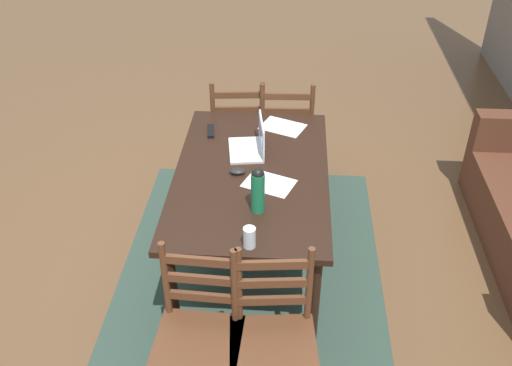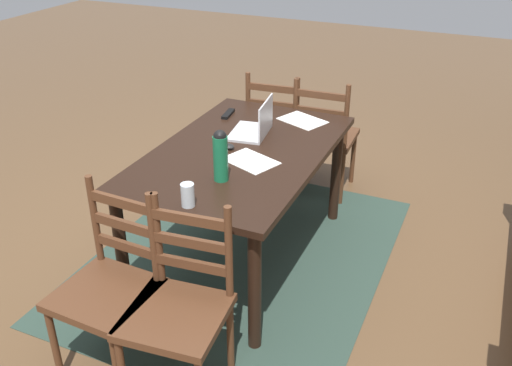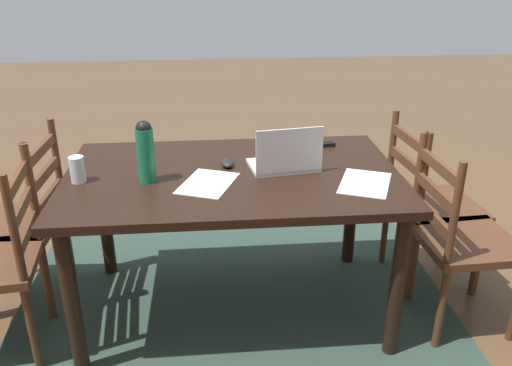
{
  "view_description": "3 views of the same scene",
  "coord_description": "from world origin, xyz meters",
  "px_view_note": "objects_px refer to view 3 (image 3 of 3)",
  "views": [
    {
      "loc": [
        3.02,
        0.24,
        2.82
      ],
      "look_at": [
        0.02,
        0.03,
        0.71
      ],
      "focal_mm": 40.68,
      "sensor_mm": 36.0,
      "label": 1
    },
    {
      "loc": [
        2.78,
        1.32,
        2.19
      ],
      "look_at": [
        -0.12,
        0.05,
        0.5
      ],
      "focal_mm": 39.73,
      "sensor_mm": 36.0,
      "label": 2
    },
    {
      "loc": [
        0.1,
        2.32,
        1.74
      ],
      "look_at": [
        -0.12,
        -0.14,
        0.65
      ],
      "focal_mm": 37.29,
      "sensor_mm": 36.0,
      "label": 3
    }
  ],
  "objects_px": {
    "dining_table": "(233,191)",
    "water_bottle": "(145,151)",
    "computer_mouse": "(227,163)",
    "chair_right_near": "(22,221)",
    "chair_left_near": "(429,205)",
    "tv_remote": "(319,145)",
    "chair_left_far": "(460,240)",
    "drinking_glass": "(77,169)",
    "laptop": "(286,159)"
  },
  "relations": [
    {
      "from": "chair_left_near",
      "to": "chair_right_near",
      "type": "height_order",
      "value": "same"
    },
    {
      "from": "water_bottle",
      "to": "tv_remote",
      "type": "xyz_separation_m",
      "value": [
        -0.87,
        -0.39,
        -0.14
      ]
    },
    {
      "from": "chair_left_far",
      "to": "chair_right_near",
      "type": "distance_m",
      "value": 2.19
    },
    {
      "from": "chair_left_near",
      "to": "tv_remote",
      "type": "relative_size",
      "value": 5.59
    },
    {
      "from": "computer_mouse",
      "to": "chair_right_near",
      "type": "bearing_deg",
      "value": -12.17
    },
    {
      "from": "chair_left_near",
      "to": "computer_mouse",
      "type": "bearing_deg",
      "value": 5.41
    },
    {
      "from": "chair_right_near",
      "to": "laptop",
      "type": "distance_m",
      "value": 1.39
    },
    {
      "from": "dining_table",
      "to": "laptop",
      "type": "bearing_deg",
      "value": -177.76
    },
    {
      "from": "chair_right_near",
      "to": "tv_remote",
      "type": "distance_m",
      "value": 1.6
    },
    {
      "from": "chair_left_far",
      "to": "water_bottle",
      "type": "xyz_separation_m",
      "value": [
        1.47,
        -0.13,
        0.46
      ]
    },
    {
      "from": "chair_left_far",
      "to": "laptop",
      "type": "distance_m",
      "value": 0.93
    },
    {
      "from": "laptop",
      "to": "tv_remote",
      "type": "distance_m",
      "value": 0.39
    },
    {
      "from": "chair_right_near",
      "to": "drinking_glass",
      "type": "bearing_deg",
      "value": 148.08
    },
    {
      "from": "dining_table",
      "to": "computer_mouse",
      "type": "relative_size",
      "value": 15.79
    },
    {
      "from": "chair_right_near",
      "to": "chair_left_near",
      "type": "bearing_deg",
      "value": 179.95
    },
    {
      "from": "chair_left_far",
      "to": "drinking_glass",
      "type": "height_order",
      "value": "chair_left_far"
    },
    {
      "from": "chair_right_near",
      "to": "chair_left_far",
      "type": "bearing_deg",
      "value": 169.82
    },
    {
      "from": "dining_table",
      "to": "chair_right_near",
      "type": "xyz_separation_m",
      "value": [
        1.08,
        -0.19,
        -0.22
      ]
    },
    {
      "from": "laptop",
      "to": "computer_mouse",
      "type": "xyz_separation_m",
      "value": [
        0.28,
        -0.08,
        -0.04
      ]
    },
    {
      "from": "chair_left_far",
      "to": "tv_remote",
      "type": "xyz_separation_m",
      "value": [
        0.6,
        -0.52,
        0.32
      ]
    },
    {
      "from": "dining_table",
      "to": "computer_mouse",
      "type": "height_order",
      "value": "computer_mouse"
    },
    {
      "from": "dining_table",
      "to": "drinking_glass",
      "type": "bearing_deg",
      "value": 3.49
    },
    {
      "from": "dining_table",
      "to": "chair_left_far",
      "type": "xyz_separation_m",
      "value": [
        -1.08,
        0.2,
        -0.22
      ]
    },
    {
      "from": "laptop",
      "to": "tv_remote",
      "type": "xyz_separation_m",
      "value": [
        -0.23,
        -0.31,
        -0.05
      ]
    },
    {
      "from": "chair_left_near",
      "to": "drinking_glass",
      "type": "bearing_deg",
      "value": 7.45
    },
    {
      "from": "tv_remote",
      "to": "computer_mouse",
      "type": "bearing_deg",
      "value": -72.86
    },
    {
      "from": "laptop",
      "to": "dining_table",
      "type": "bearing_deg",
      "value": 2.24
    },
    {
      "from": "computer_mouse",
      "to": "tv_remote",
      "type": "bearing_deg",
      "value": -161.28
    },
    {
      "from": "computer_mouse",
      "to": "dining_table",
      "type": "bearing_deg",
      "value": 97.52
    },
    {
      "from": "chair_right_near",
      "to": "computer_mouse",
      "type": "relative_size",
      "value": 9.5
    },
    {
      "from": "tv_remote",
      "to": "chair_left_near",
      "type": "bearing_deg",
      "value": 69.54
    },
    {
      "from": "drinking_glass",
      "to": "computer_mouse",
      "type": "distance_m",
      "value": 0.69
    },
    {
      "from": "chair_left_near",
      "to": "chair_right_near",
      "type": "distance_m",
      "value": 2.16
    },
    {
      "from": "laptop",
      "to": "computer_mouse",
      "type": "height_order",
      "value": "laptop"
    },
    {
      "from": "computer_mouse",
      "to": "tv_remote",
      "type": "xyz_separation_m",
      "value": [
        -0.5,
        -0.24,
        -0.01
      ]
    },
    {
      "from": "water_bottle",
      "to": "tv_remote",
      "type": "relative_size",
      "value": 1.69
    },
    {
      "from": "chair_left_far",
      "to": "chair_left_near",
      "type": "relative_size",
      "value": 1.0
    },
    {
      "from": "chair_left_near",
      "to": "tv_remote",
      "type": "height_order",
      "value": "chair_left_near"
    },
    {
      "from": "chair_right_near",
      "to": "computer_mouse",
      "type": "bearing_deg",
      "value": 174.28
    },
    {
      "from": "dining_table",
      "to": "water_bottle",
      "type": "bearing_deg",
      "value": 9.68
    },
    {
      "from": "dining_table",
      "to": "computer_mouse",
      "type": "xyz_separation_m",
      "value": [
        0.02,
        -0.09,
        0.11
      ]
    },
    {
      "from": "laptop",
      "to": "tv_remote",
      "type": "relative_size",
      "value": 2.05
    },
    {
      "from": "dining_table",
      "to": "tv_remote",
      "type": "bearing_deg",
      "value": -146.2
    },
    {
      "from": "laptop",
      "to": "drinking_glass",
      "type": "distance_m",
      "value": 0.96
    },
    {
      "from": "chair_left_far",
      "to": "laptop",
      "type": "xyz_separation_m",
      "value": [
        0.82,
        -0.21,
        0.37
      ]
    },
    {
      "from": "drinking_glass",
      "to": "computer_mouse",
      "type": "relative_size",
      "value": 1.21
    },
    {
      "from": "chair_left_near",
      "to": "computer_mouse",
      "type": "height_order",
      "value": "chair_left_near"
    },
    {
      "from": "laptop",
      "to": "drinking_glass",
      "type": "height_order",
      "value": "laptop"
    },
    {
      "from": "chair_left_near",
      "to": "chair_right_near",
      "type": "bearing_deg",
      "value": -0.05
    },
    {
      "from": "chair_left_near",
      "to": "drinking_glass",
      "type": "relative_size",
      "value": 7.86
    }
  ]
}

